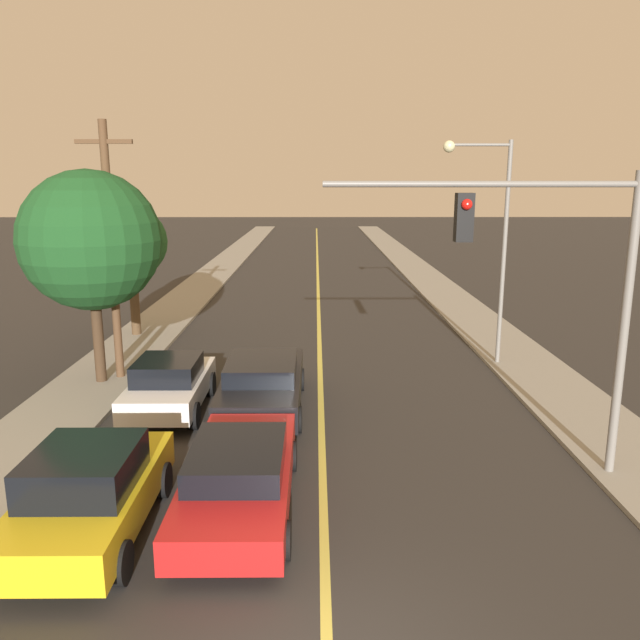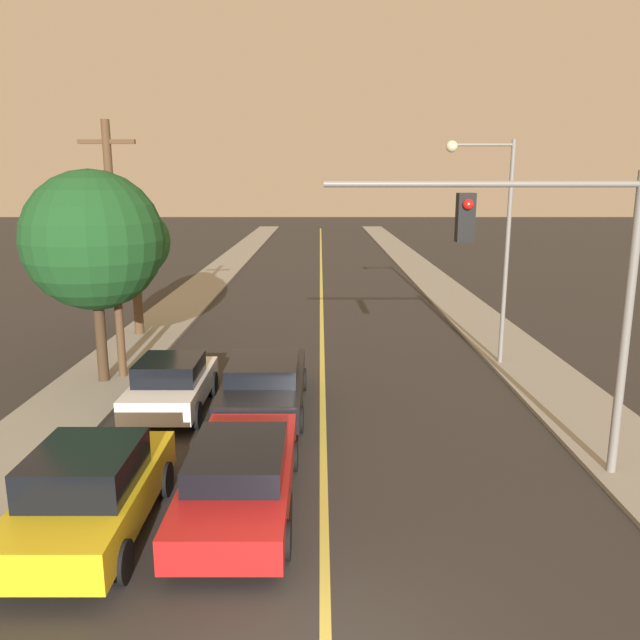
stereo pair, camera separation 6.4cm
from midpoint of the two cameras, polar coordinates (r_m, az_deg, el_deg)
road_surface at (r=42.79m, az=-0.08°, el=4.67°), size 10.90×80.00×0.01m
sidewalk_left at (r=43.28m, az=-9.01°, el=4.68°), size 2.50×80.00×0.12m
sidewalk_right at (r=43.32m, az=8.85°, el=4.69°), size 2.50×80.00×0.12m
car_near_lane_front at (r=11.71m, az=-7.38°, el=-13.83°), size 1.98×5.01×1.32m
car_near_lane_second at (r=16.39m, az=-5.20°, el=-5.74°), size 2.11×4.98×1.42m
car_outer_lane_front at (r=11.47m, az=-20.31°, el=-14.51°), size 1.97×4.25×1.62m
car_outer_lane_second at (r=16.68m, az=-13.51°, el=-5.73°), size 1.89×3.91×1.45m
traffic_signal_mast at (r=12.65m, az=20.69°, el=4.35°), size 5.94×0.42×5.96m
streetlamp_right at (r=20.31m, az=15.35°, el=8.64°), size 2.13×0.36×6.99m
utility_pole_left at (r=19.12m, az=-18.44°, el=6.29°), size 1.60×0.24×7.45m
tree_left_near at (r=18.83m, az=-20.14°, el=6.83°), size 3.94×3.94×6.11m
tree_left_far at (r=24.55m, az=-16.80°, el=6.77°), size 2.70×2.70×4.90m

